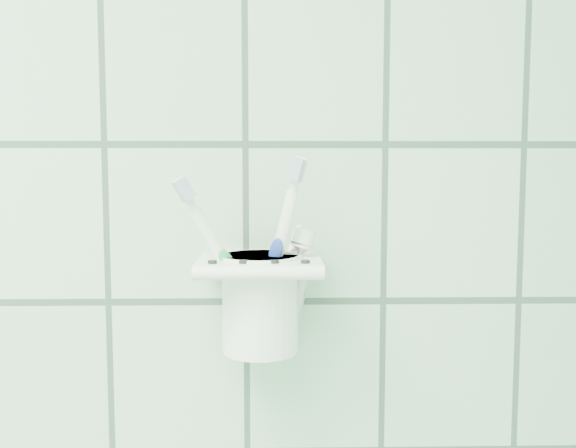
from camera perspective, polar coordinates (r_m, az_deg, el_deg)
The scene contains 6 objects.
holder_bracket at distance 0.71m, azimuth -2.52°, elevation -3.78°, with size 0.13×0.11×0.04m.
cup at distance 0.72m, azimuth -2.48°, elevation -6.72°, with size 0.09×0.09×0.11m.
toothbrush_pink at distance 0.71m, azimuth -1.39°, elevation -2.15°, with size 0.10×0.05×0.21m.
toothbrush_blue at distance 0.71m, azimuth -1.83°, elevation -3.01°, with size 0.06×0.07×0.19m.
toothbrush_orange at distance 0.72m, azimuth -2.90°, elevation -1.90°, with size 0.06×0.05×0.22m.
toothpaste_tube at distance 0.71m, azimuth -1.02°, elevation -4.71°, with size 0.06×0.04×0.14m.
Camera 1 is at (0.68, 0.45, 1.41)m, focal length 40.00 mm.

